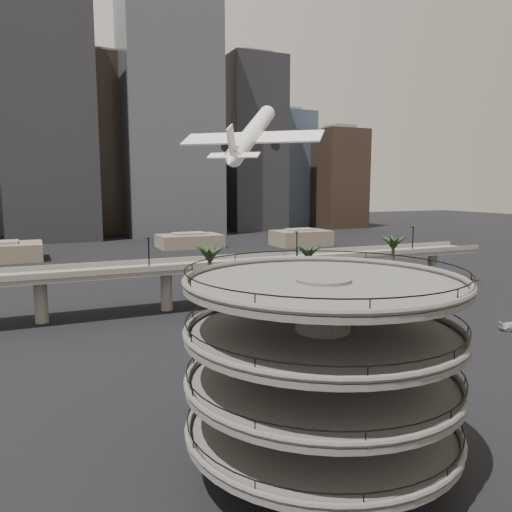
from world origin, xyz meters
name	(u,v)px	position (x,y,z in m)	size (l,w,h in m)	color
ground	(410,421)	(0.00, 0.00, 0.00)	(700.00, 700.00, 0.00)	black
parking_ramp	(322,357)	(-13.00, -4.00, 9.84)	(22.20, 22.20, 17.35)	#524F4C
overpass	(221,268)	(0.00, 55.00, 7.34)	(130.00, 9.30, 14.70)	slate
palm_trees	(308,250)	(14.02, 44.65, 11.43)	(42.40, 10.40, 14.00)	#47331E
low_buildings	(155,244)	(6.89, 142.30, 2.86)	(135.00, 27.50, 6.80)	#6A5E4E
skyline	(135,147)	(15.11, 217.08, 43.11)	(269.00, 86.00, 117.94)	gray
airborne_jet	(252,134)	(13.14, 69.26, 35.23)	(28.82, 29.31, 18.91)	white
car_a	(361,357)	(5.72, 16.17, 0.71)	(1.67, 4.14, 1.41)	#AB3518
car_b	(346,341)	(8.05, 22.97, 0.68)	(1.43, 4.11, 1.35)	black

